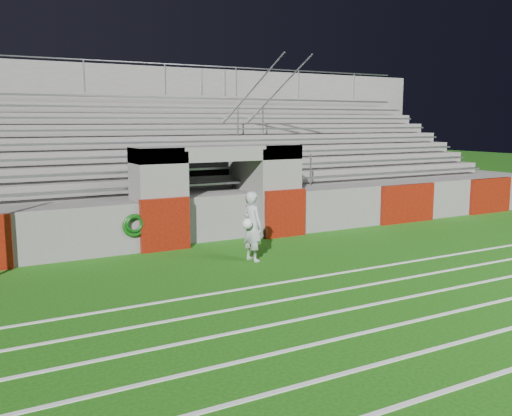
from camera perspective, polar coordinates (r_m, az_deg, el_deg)
ground at (r=12.96m, az=3.16°, el=-5.93°), size 90.00×90.00×0.00m
field_markings at (r=9.35m, az=20.32°, el=-12.29°), size 28.00×8.09×0.01m
stadium_structure at (r=19.80m, az=-9.34°, el=3.42°), size 26.00×8.48×5.42m
goalkeeper_with_ball at (r=13.36m, az=-0.37°, el=-1.83°), size 0.59×0.66×1.65m
hose_coil at (r=14.34m, az=-12.08°, el=-1.67°), size 0.59×0.15×0.59m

